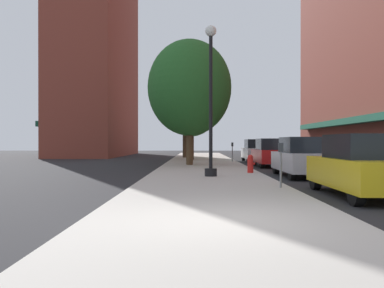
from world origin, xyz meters
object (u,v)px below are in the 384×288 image
(parking_meter_far, at_px, (232,149))
(tree_far, at_px, (191,103))
(tree_mid, at_px, (190,88))
(car_yellow, at_px, (363,166))
(lamppost, at_px, (211,97))
(car_white, at_px, (256,151))
(fire_hydrant, at_px, (250,164))
(tree_near, at_px, (185,109))
(car_red, at_px, (271,153))
(car_silver, at_px, (302,158))
(parking_meter_near, at_px, (281,159))

(parking_meter_far, xyz_separation_m, tree_far, (-2.87, 2.84, 3.43))
(tree_mid, distance_m, car_yellow, 14.55)
(lamppost, xyz_separation_m, car_white, (3.85, 14.16, -2.39))
(tree_far, xyz_separation_m, car_yellow, (4.82, -20.05, -3.57))
(fire_hydrant, relative_size, parking_meter_far, 0.60)
(fire_hydrant, xyz_separation_m, tree_near, (-3.35, 17.61, 3.80))
(parking_meter_far, distance_m, tree_near, 8.75)
(tree_far, xyz_separation_m, car_white, (4.82, -0.78, -3.57))
(lamppost, distance_m, car_red, 9.35)
(fire_hydrant, xyz_separation_m, car_white, (2.06, 12.36, 0.29))
(car_silver, bearing_deg, car_white, 90.21)
(tree_mid, relative_size, car_red, 1.71)
(car_yellow, bearing_deg, tree_mid, 109.77)
(lamppost, bearing_deg, car_yellow, -53.06)
(tree_near, bearing_deg, lamppost, -85.39)
(fire_hydrant, xyz_separation_m, car_red, (2.06, 6.38, 0.29))
(car_yellow, height_order, car_white, same)
(parking_meter_far, xyz_separation_m, tree_near, (-3.46, 7.30, 3.37))
(car_silver, relative_size, car_red, 1.00)
(parking_meter_far, xyz_separation_m, car_red, (1.95, -3.93, -0.14))
(tree_far, bearing_deg, fire_hydrant, -78.17)
(parking_meter_far, xyz_separation_m, tree_mid, (-2.87, -4.04, 3.70))
(lamppost, relative_size, tree_near, 0.92)
(car_yellow, bearing_deg, car_red, 89.68)
(fire_hydrant, distance_m, tree_near, 18.32)
(parking_meter_near, relative_size, car_red, 0.30)
(tree_far, bearing_deg, car_yellow, -76.50)
(parking_meter_near, xyz_separation_m, tree_near, (-3.46, 23.45, 3.37))
(fire_hydrant, distance_m, car_silver, 2.20)
(tree_far, height_order, car_yellow, tree_far)
(fire_hydrant, bearing_deg, car_red, 72.08)
(tree_far, relative_size, car_yellow, 1.58)
(parking_meter_far, height_order, tree_far, tree_far)
(car_white, bearing_deg, car_silver, -89.40)
(parking_meter_near, bearing_deg, parking_meter_far, 90.00)
(lamppost, bearing_deg, tree_far, 93.69)
(car_silver, bearing_deg, lamppost, -164.15)
(car_yellow, bearing_deg, parking_meter_far, 96.14)
(car_white, bearing_deg, fire_hydrant, -98.87)
(tree_mid, xyz_separation_m, car_red, (4.82, 0.11, -3.84))
(lamppost, bearing_deg, car_white, 74.78)
(tree_near, height_order, tree_far, tree_far)
(car_red, distance_m, car_white, 5.98)
(lamppost, height_order, parking_meter_near, lamppost)
(car_silver, bearing_deg, tree_mid, 124.85)
(car_silver, distance_m, car_red, 7.10)
(car_red, height_order, car_white, same)
(parking_meter_far, bearing_deg, car_yellow, -83.54)
(car_silver, xyz_separation_m, car_red, (0.00, 7.10, 0.00))
(parking_meter_far, distance_m, car_red, 4.39)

